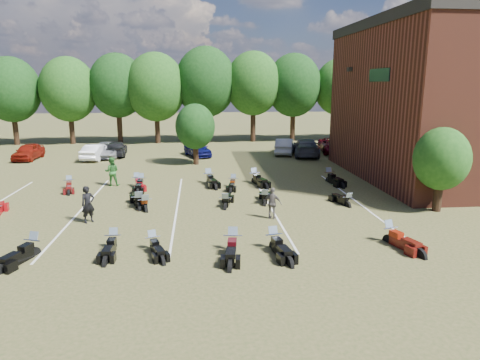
{
  "coord_description": "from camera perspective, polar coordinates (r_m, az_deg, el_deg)",
  "views": [
    {
      "loc": [
        -1.81,
        -19.28,
        6.5
      ],
      "look_at": [
        0.5,
        4.0,
        1.2
      ],
      "focal_mm": 32.0,
      "sensor_mm": 36.0,
      "label": 1
    }
  ],
  "objects": [
    {
      "name": "motorcycle_3",
      "position": [
        18.13,
        -16.45,
        -8.79
      ],
      "size": [
        0.71,
        2.14,
        1.19
      ],
      "primitive_type": null,
      "rotation": [
        0.0,
        0.0,
        -0.02
      ],
      "color": "black",
      "rests_on": "ground"
    },
    {
      "name": "motorcycle_0",
      "position": [
        18.56,
        -25.78,
        -9.07
      ],
      "size": [
        1.49,
        2.44,
        1.3
      ],
      "primitive_type": null,
      "rotation": [
        0.0,
        0.0,
        -0.35
      ],
      "color": "black",
      "rests_on": "ground"
    },
    {
      "name": "motorcycle_15",
      "position": [
        28.4,
        -13.52,
        -0.83
      ],
      "size": [
        1.29,
        2.33,
        1.24
      ],
      "primitive_type": null,
      "rotation": [
        0.0,
        0.0,
        0.28
      ],
      "color": "#9A0B12",
      "rests_on": "ground"
    },
    {
      "name": "parking_lines",
      "position": [
        23.24,
        -8.39,
        -3.6
      ],
      "size": [
        20.1,
        14.0,
        0.01
      ],
      "color": "silver",
      "rests_on": "ground"
    },
    {
      "name": "car_3",
      "position": [
        40.84,
        -16.21,
        4.02
      ],
      "size": [
        2.26,
        4.65,
        1.3
      ],
      "primitive_type": "imported",
      "rotation": [
        0.0,
        0.0,
        3.24
      ],
      "color": "black",
      "rests_on": "ground"
    },
    {
      "name": "motorcycle_17",
      "position": [
        27.48,
        -0.91,
        -0.92
      ],
      "size": [
        1.02,
        2.15,
        1.15
      ],
      "primitive_type": null,
      "rotation": [
        0.0,
        0.0,
        -0.18
      ],
      "color": "black",
      "rests_on": "ground"
    },
    {
      "name": "motorcycle_19",
      "position": [
        28.64,
        1.94,
        -0.36
      ],
      "size": [
        1.44,
        2.59,
        1.38
      ],
      "primitive_type": null,
      "rotation": [
        0.0,
        0.0,
        0.28
      ],
      "color": "black",
      "rests_on": "ground"
    },
    {
      "name": "ground",
      "position": [
        20.43,
        -0.29,
        -5.79
      ],
      "size": [
        160.0,
        160.0,
        0.0
      ],
      "primitive_type": "plane",
      "color": "brown",
      "rests_on": "ground"
    },
    {
      "name": "motorcycle_13",
      "position": [
        23.83,
        14.13,
        -3.46
      ],
      "size": [
        1.14,
        2.11,
        1.12
      ],
      "primitive_type": null,
      "rotation": [
        0.0,
        0.0,
        3.4
      ],
      "color": "black",
      "rests_on": "ground"
    },
    {
      "name": "car_4",
      "position": [
        39.25,
        -5.71,
        4.2
      ],
      "size": [
        2.87,
        4.4,
        1.39
      ],
      "primitive_type": "imported",
      "rotation": [
        0.0,
        0.0,
        0.33
      ],
      "color": "#0B0E52",
      "rests_on": "ground"
    },
    {
      "name": "person_black",
      "position": [
        21.56,
        -19.61,
        -3.08
      ],
      "size": [
        0.77,
        0.73,
        1.78
      ],
      "primitive_type": "imported",
      "rotation": [
        0.0,
        0.0,
        0.64
      ],
      "color": "black",
      "rests_on": "ground"
    },
    {
      "name": "car_6",
      "position": [
        41.81,
        12.36,
        4.51
      ],
      "size": [
        2.91,
        5.34,
        1.42
      ],
      "primitive_type": "imported",
      "rotation": [
        0.0,
        0.0,
        -0.11
      ],
      "color": "#5F0511",
      "rests_on": "ground"
    },
    {
      "name": "person_green",
      "position": [
        28.85,
        -16.71,
        1.09
      ],
      "size": [
        0.92,
        0.73,
        1.87
      ],
      "primitive_type": "imported",
      "rotation": [
        0.0,
        0.0,
        3.17
      ],
      "color": "#2C712A",
      "rests_on": "ground"
    },
    {
      "name": "young_tree_near_building",
      "position": [
        24.02,
        25.28,
        2.56
      ],
      "size": [
        2.8,
        2.8,
        4.16
      ],
      "color": "black",
      "rests_on": "ground"
    },
    {
      "name": "motorcycle_4",
      "position": [
        17.43,
        4.49,
        -9.17
      ],
      "size": [
        1.15,
        2.41,
        1.29
      ],
      "primitive_type": null,
      "rotation": [
        0.0,
        0.0,
        0.18
      ],
      "color": "black",
      "rests_on": "ground"
    },
    {
      "name": "motorcycle_2",
      "position": [
        17.64,
        -11.51,
        -9.13
      ],
      "size": [
        1.26,
        2.1,
        1.12
      ],
      "primitive_type": null,
      "rotation": [
        0.0,
        0.0,
        0.34
      ],
      "color": "black",
      "rests_on": "ground"
    },
    {
      "name": "motorcycle_16",
      "position": [
        27.98,
        -13.02,
        -1.0
      ],
      "size": [
        0.74,
        2.29,
        1.28
      ],
      "primitive_type": null,
      "rotation": [
        0.0,
        0.0,
        0.01
      ],
      "color": "black",
      "rests_on": "ground"
    },
    {
      "name": "car_0",
      "position": [
        41.55,
        -26.38,
        3.41
      ],
      "size": [
        1.78,
        4.18,
        1.41
      ],
      "primitive_type": "imported",
      "rotation": [
        0.0,
        0.0,
        -0.03
      ],
      "color": "maroon",
      "rests_on": "ground"
    },
    {
      "name": "young_tree_midfield",
      "position": [
        34.95,
        -5.99,
        7.1
      ],
      "size": [
        3.2,
        3.2,
        4.7
      ],
      "color": "black",
      "rests_on": "ground"
    },
    {
      "name": "person_grey",
      "position": [
        20.94,
        4.36,
        -3.11
      ],
      "size": [
        0.99,
        0.76,
        1.57
      ],
      "primitive_type": "imported",
      "rotation": [
        0.0,
        0.0,
        2.67
      ],
      "color": "#5B534E",
      "rests_on": "ground"
    },
    {
      "name": "car_1",
      "position": [
        39.35,
        -18.57,
        3.59
      ],
      "size": [
        2.11,
        4.31,
        1.36
      ],
      "primitive_type": "imported",
      "rotation": [
        0.0,
        0.0,
        2.97
      ],
      "color": "silver",
      "rests_on": "ground"
    },
    {
      "name": "motorcycle_14",
      "position": [
        29.0,
        -21.75,
        -1.12
      ],
      "size": [
        1.16,
        2.21,
        1.18
      ],
      "primitive_type": null,
      "rotation": [
        0.0,
        0.0,
        0.24
      ],
      "color": "#500B0D",
      "rests_on": "ground"
    },
    {
      "name": "car_2",
      "position": [
        40.37,
        -17.45,
        3.86
      ],
      "size": [
        2.51,
        4.89,
        1.32
      ],
      "primitive_type": "imported",
      "rotation": [
        0.0,
        0.0,
        0.07
      ],
      "color": "gray",
      "rests_on": "ground"
    },
    {
      "name": "tree_line",
      "position": [
        48.29,
        -4.82,
        12.49
      ],
      "size": [
        56.0,
        6.0,
        9.79
      ],
      "color": "black",
      "rests_on": "ground"
    },
    {
      "name": "motorcycle_8",
      "position": [
        22.84,
        -12.49,
        -4.08
      ],
      "size": [
        1.41,
        2.41,
        1.28
      ],
      "primitive_type": null,
      "rotation": [
        0.0,
        0.0,
        3.46
      ],
      "color": "black",
      "rests_on": "ground"
    },
    {
      "name": "motorcycle_12",
      "position": [
        22.75,
        -1.95,
        -3.85
      ],
      "size": [
        1.07,
        2.27,
        1.21
      ],
      "primitive_type": null,
      "rotation": [
        0.0,
        0.0,
        2.96
      ],
      "color": "black",
      "rests_on": "ground"
    },
    {
      "name": "motorcycle_18",
      "position": [
        28.56,
        -4.18,
        -0.43
      ],
      "size": [
        1.27,
        2.56,
        1.37
      ],
      "primitive_type": null,
      "rotation": [
        0.0,
        0.0,
        0.21
      ],
      "color": "black",
      "rests_on": "ground"
    },
    {
      "name": "motorcycle_11",
      "position": [
        23.47,
        3.32,
        -3.34
      ],
      "size": [
        1.07,
        2.33,
        1.25
      ],
      "primitive_type": null,
      "rotation": [
        0.0,
        0.0,
        2.98
      ],
      "color": "black",
      "rests_on": "ground"
    },
    {
      "name": "motorcycle_20",
      "position": [
        29.47,
        11.76,
        -0.25
      ],
      "size": [
        1.2,
        2.53,
        1.35
      ],
      "primitive_type": null,
      "rotation": [
        0.0,
        0.0,
        0.18
      ],
      "color": "black",
      "rests_on": "ground"
    },
    {
      "name": "motorcycle_6",
      "position": [
        19.12,
        19.26,
        -7.86
      ],
      "size": [
        1.4,
        2.48,
        1.32
      ],
      "primitive_type": null,
      "rotation": [
        0.0,
        0.0,
        0.29
      ],
      "color": "#500F0B",
      "rests_on": "ground"
    },
    {
      "name": "motorcycle_5",
      "position": [
        17.19,
        -0.97,
        -9.45
      ],
      "size": [
        1.09,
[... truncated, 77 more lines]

